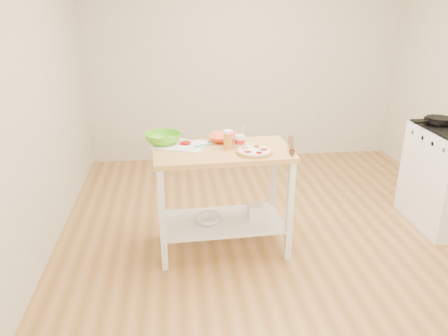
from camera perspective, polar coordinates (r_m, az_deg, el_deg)
name	(u,v)px	position (r m, az deg, el deg)	size (l,w,h in m)	color
room_shell	(290,91)	(3.51, 8.67, 9.97)	(4.04, 4.54, 2.74)	#B47D42
prep_island	(223,179)	(3.57, -0.18, -1.43)	(1.12, 0.64, 0.90)	tan
skillet	(438,120)	(4.50, 26.19, 5.62)	(0.40, 0.26, 0.03)	black
pizza	(254,151)	(3.40, 3.97, 2.20)	(0.28, 0.28, 0.04)	tan
cutting_board	(180,145)	(3.59, -5.74, 3.05)	(0.48, 0.43, 0.04)	white
spatula	(203,145)	(3.53, -2.82, 2.97)	(0.15, 0.07, 0.01)	teal
knife	(173,142)	(3.63, -6.66, 3.39)	(0.27, 0.09, 0.01)	silver
orange_bowl	(223,138)	(3.67, -0.12, 3.94)	(0.24, 0.24, 0.06)	#FF5429
green_bowl	(163,139)	(3.63, -7.97, 3.82)	(0.29, 0.29, 0.09)	#57C016
beer_pint	(228,140)	(3.48, 0.52, 3.74)	(0.07, 0.07, 0.15)	orange
yogurt_tub	(240,141)	(3.53, 2.07, 3.54)	(0.08, 0.08, 0.17)	white
rolling_pin	(291,145)	(3.57, 8.78, 3.02)	(0.04, 0.04, 0.36)	#562B13
shelf_glass_bowl	(208,219)	(3.69, -2.08, -6.73)	(0.21, 0.21, 0.07)	silver
shelf_bin	(255,211)	(3.76, 4.10, -5.66)	(0.12, 0.12, 0.12)	white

